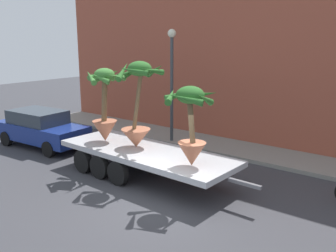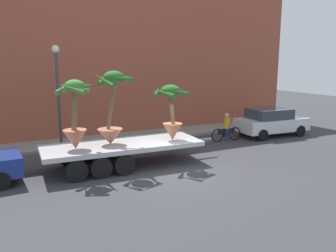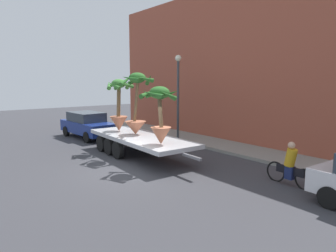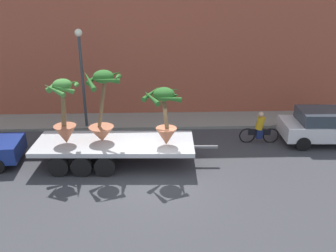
{
  "view_description": "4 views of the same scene",
  "coord_description": "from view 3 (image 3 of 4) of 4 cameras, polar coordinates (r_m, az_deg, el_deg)",
  "views": [
    {
      "loc": [
        6.3,
        -7.57,
        4.66
      ],
      "look_at": [
        -0.73,
        1.47,
        1.94
      ],
      "focal_mm": 40.21,
      "sensor_mm": 36.0,
      "label": 1
    },
    {
      "loc": [
        -5.99,
        -11.42,
        4.33
      ],
      "look_at": [
        0.49,
        1.68,
        1.47
      ],
      "focal_mm": 36.49,
      "sensor_mm": 36.0,
      "label": 2
    },
    {
      "loc": [
        10.11,
        -6.11,
        3.54
      ],
      "look_at": [
        -0.21,
        1.98,
        1.57
      ],
      "focal_mm": 32.55,
      "sensor_mm": 36.0,
      "label": 3
    },
    {
      "loc": [
        0.02,
        -11.83,
        6.99
      ],
      "look_at": [
        0.53,
        2.24,
        1.32
      ],
      "focal_mm": 38.41,
      "sensor_mm": 36.0,
      "label": 4
    }
  ],
  "objects": [
    {
      "name": "ground_plane",
      "position": [
        12.33,
        -6.72,
        -8.22
      ],
      "size": [
        60.0,
        60.0,
        0.0
      ],
      "primitive_type": "plane",
      "color": "#38383D"
    },
    {
      "name": "sidewalk",
      "position": [
        16.22,
        12.03,
        -3.99
      ],
      "size": [
        24.0,
        2.2,
        0.15
      ],
      "primitive_type": "cube",
      "color": "gray",
      "rests_on": "ground"
    },
    {
      "name": "building_facade",
      "position": [
        17.21,
        16.2,
        11.03
      ],
      "size": [
        24.0,
        1.2,
        8.78
      ],
      "primitive_type": "cube",
      "color": "#9E4C38",
      "rests_on": "ground"
    },
    {
      "name": "flatbed_trailer",
      "position": [
        14.5,
        -5.74,
        -2.52
      ],
      "size": [
        7.43,
        2.5,
        0.98
      ],
      "color": "#B7BABF",
      "rests_on": "ground"
    },
    {
      "name": "potted_palm_rear",
      "position": [
        14.42,
        -5.95,
        3.74
      ],
      "size": [
        1.61,
        1.61,
        2.92
      ],
      "color": "#B26647",
      "rests_on": "flatbed_trailer"
    },
    {
      "name": "potted_palm_middle",
      "position": [
        12.2,
        -1.49,
        2.42
      ],
      "size": [
        1.53,
        1.64,
        2.34
      ],
      "color": "#B26647",
      "rests_on": "flatbed_trailer"
    },
    {
      "name": "potted_palm_front",
      "position": [
        15.63,
        -9.18,
        3.64
      ],
      "size": [
        1.39,
        1.49,
        2.63
      ],
      "color": "#B26647",
      "rests_on": "flatbed_trailer"
    },
    {
      "name": "cyclist",
      "position": [
        11.18,
        21.92,
        -6.99
      ],
      "size": [
        1.84,
        0.36,
        1.54
      ],
      "color": "black",
      "rests_on": "ground"
    },
    {
      "name": "trailing_car",
      "position": [
        19.59,
        -14.81,
        0.28
      ],
      "size": [
        4.44,
        2.07,
        1.58
      ],
      "color": "navy",
      "rests_on": "ground"
    },
    {
      "name": "street_lamp",
      "position": [
        17.76,
        1.9,
        7.53
      ],
      "size": [
        0.36,
        0.36,
        4.83
      ],
      "color": "#383D42",
      "rests_on": "sidewalk"
    }
  ]
}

